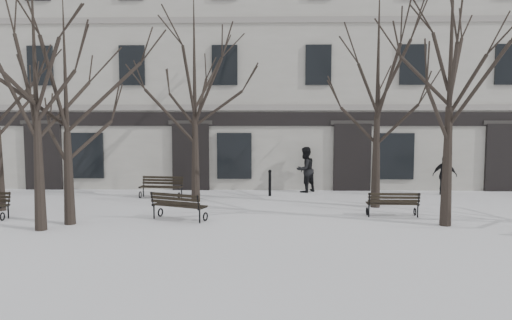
{
  "coord_description": "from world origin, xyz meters",
  "views": [
    {
      "loc": [
        -0.09,
        -13.63,
        3.26
      ],
      "look_at": [
        -0.53,
        3.0,
        1.77
      ],
      "focal_mm": 35.0,
      "sensor_mm": 36.0,
      "label": 1
    }
  ],
  "objects_px": {
    "tree_2": "(451,46)",
    "bench_4": "(393,203)",
    "bench_3": "(161,186)",
    "tree_0": "(35,65)",
    "bench_1": "(178,205)",
    "tree_1": "(66,86)"
  },
  "relations": [
    {
      "from": "tree_2",
      "to": "bench_4",
      "type": "xyz_separation_m",
      "value": [
        -1.25,
        1.25,
        -4.79
      ]
    },
    {
      "from": "tree_2",
      "to": "bench_3",
      "type": "height_order",
      "value": "tree_2"
    },
    {
      "from": "tree_0",
      "to": "bench_1",
      "type": "bearing_deg",
      "value": 21.31
    },
    {
      "from": "bench_3",
      "to": "tree_2",
      "type": "bearing_deg",
      "value": -19.45
    },
    {
      "from": "bench_4",
      "to": "tree_1",
      "type": "bearing_deg",
      "value": 9.0
    },
    {
      "from": "bench_4",
      "to": "bench_1",
      "type": "bearing_deg",
      "value": 7.18
    },
    {
      "from": "bench_3",
      "to": "bench_1",
      "type": "bearing_deg",
      "value": -63.89
    },
    {
      "from": "bench_3",
      "to": "tree_0",
      "type": "bearing_deg",
      "value": -104.14
    },
    {
      "from": "tree_2",
      "to": "bench_3",
      "type": "bearing_deg",
      "value": 153.28
    },
    {
      "from": "tree_0",
      "to": "tree_2",
      "type": "bearing_deg",
      "value": 4.35
    },
    {
      "from": "tree_1",
      "to": "bench_1",
      "type": "xyz_separation_m",
      "value": [
        3.15,
        0.65,
        -3.65
      ]
    },
    {
      "from": "tree_2",
      "to": "bench_3",
      "type": "relative_size",
      "value": 4.82
    },
    {
      "from": "bench_1",
      "to": "bench_3",
      "type": "relative_size",
      "value": 1.06
    },
    {
      "from": "bench_3",
      "to": "bench_4",
      "type": "height_order",
      "value": "bench_3"
    },
    {
      "from": "tree_0",
      "to": "bench_4",
      "type": "relative_size",
      "value": 4.51
    },
    {
      "from": "tree_1",
      "to": "tree_0",
      "type": "bearing_deg",
      "value": -123.55
    },
    {
      "from": "tree_1",
      "to": "bench_1",
      "type": "distance_m",
      "value": 4.86
    },
    {
      "from": "tree_2",
      "to": "bench_3",
      "type": "distance_m",
      "value": 11.66
    },
    {
      "from": "tree_1",
      "to": "tree_2",
      "type": "height_order",
      "value": "tree_2"
    },
    {
      "from": "tree_2",
      "to": "bench_1",
      "type": "height_order",
      "value": "tree_2"
    },
    {
      "from": "tree_0",
      "to": "bench_1",
      "type": "height_order",
      "value": "tree_0"
    },
    {
      "from": "bench_1",
      "to": "bench_3",
      "type": "bearing_deg",
      "value": -48.84
    }
  ]
}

